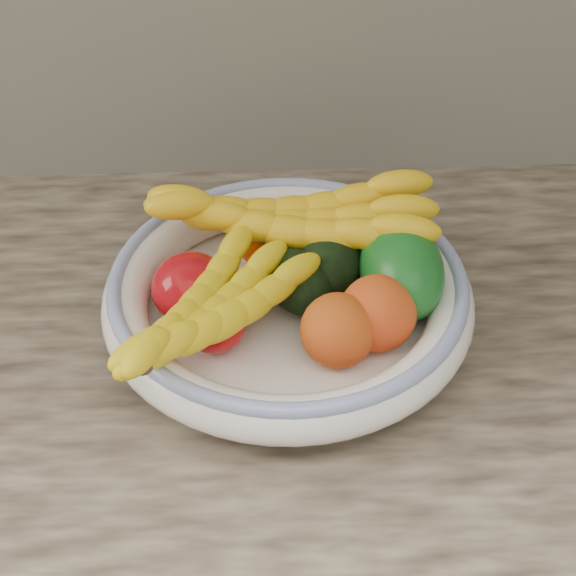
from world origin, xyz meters
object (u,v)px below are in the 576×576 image
Objects in this scene: green_mango at (401,270)px; fruit_bowl at (288,296)px; banana_bunch_back at (291,225)px; banana_bunch_front at (209,317)px.

fruit_bowl is at bearing 176.10° from green_mango.
fruit_bowl is 0.08m from banana_bunch_back.
banana_bunch_front is (-0.08, -0.07, 0.03)m from fruit_bowl.
green_mango reaches higher than banana_bunch_front.
banana_bunch_back is 0.16m from banana_bunch_front.
banana_bunch_front is at bearing -166.64° from green_mango.
fruit_bowl is 1.18× the size of banana_bunch_back.
banana_bunch_back is (-0.11, 0.07, 0.01)m from green_mango.
banana_bunch_front is at bearing -117.74° from banana_bunch_back.
banana_bunch_front reaches higher than fruit_bowl.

